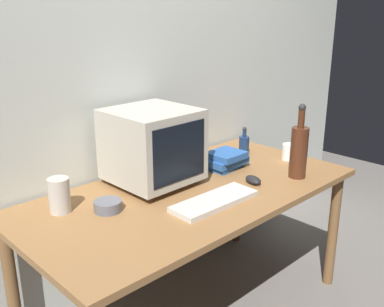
{
  "coord_description": "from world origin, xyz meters",
  "views": [
    {
      "loc": [
        -1.35,
        -1.39,
        1.52
      ],
      "look_at": [
        0.0,
        0.0,
        0.88
      ],
      "focal_mm": 41.32,
      "sensor_mm": 36.0,
      "label": 1
    }
  ],
  "objects_px": {
    "crt_monitor": "(152,146)",
    "cd_spindle": "(108,206)",
    "mug": "(289,152)",
    "keyboard": "(215,201)",
    "computer_mouse": "(253,180)",
    "bottle_short": "(244,144)",
    "book_stack": "(226,160)",
    "bottle_tall": "(299,150)",
    "metal_canister": "(59,195)"
  },
  "relations": [
    {
      "from": "crt_monitor",
      "to": "cd_spindle",
      "type": "xyz_separation_m",
      "value": [
        -0.33,
        -0.1,
        -0.17
      ]
    },
    {
      "from": "mug",
      "to": "keyboard",
      "type": "bearing_deg",
      "value": -171.17
    },
    {
      "from": "computer_mouse",
      "to": "bottle_short",
      "type": "relative_size",
      "value": 0.6
    },
    {
      "from": "computer_mouse",
      "to": "keyboard",
      "type": "bearing_deg",
      "value": -157.83
    },
    {
      "from": "computer_mouse",
      "to": "cd_spindle",
      "type": "bearing_deg",
      "value": 177.54
    },
    {
      "from": "book_stack",
      "to": "cd_spindle",
      "type": "distance_m",
      "value": 0.75
    },
    {
      "from": "computer_mouse",
      "to": "bottle_short",
      "type": "height_order",
      "value": "bottle_short"
    },
    {
      "from": "crt_monitor",
      "to": "bottle_tall",
      "type": "relative_size",
      "value": 1.04
    },
    {
      "from": "keyboard",
      "to": "bottle_short",
      "type": "distance_m",
      "value": 0.72
    },
    {
      "from": "computer_mouse",
      "to": "cd_spindle",
      "type": "height_order",
      "value": "cd_spindle"
    },
    {
      "from": "keyboard",
      "to": "bottle_short",
      "type": "height_order",
      "value": "bottle_short"
    },
    {
      "from": "bottle_short",
      "to": "cd_spindle",
      "type": "xyz_separation_m",
      "value": [
        -1.0,
        -0.09,
        -0.04
      ]
    },
    {
      "from": "cd_spindle",
      "to": "mug",
      "type": "bearing_deg",
      "value": -7.68
    },
    {
      "from": "bottle_short",
      "to": "cd_spindle",
      "type": "distance_m",
      "value": 1.01
    },
    {
      "from": "keyboard",
      "to": "metal_canister",
      "type": "xyz_separation_m",
      "value": [
        -0.52,
        0.4,
        0.06
      ]
    },
    {
      "from": "bottle_tall",
      "to": "keyboard",
      "type": "bearing_deg",
      "value": 172.58
    },
    {
      "from": "computer_mouse",
      "to": "cd_spindle",
      "type": "distance_m",
      "value": 0.73
    },
    {
      "from": "cd_spindle",
      "to": "metal_canister",
      "type": "xyz_separation_m",
      "value": [
        -0.15,
        0.13,
        0.05
      ]
    },
    {
      "from": "crt_monitor",
      "to": "keyboard",
      "type": "height_order",
      "value": "crt_monitor"
    },
    {
      "from": "cd_spindle",
      "to": "crt_monitor",
      "type": "bearing_deg",
      "value": 17.19
    },
    {
      "from": "bottle_tall",
      "to": "bottle_short",
      "type": "bearing_deg",
      "value": 78.09
    },
    {
      "from": "keyboard",
      "to": "mug",
      "type": "height_order",
      "value": "mug"
    },
    {
      "from": "mug",
      "to": "bottle_short",
      "type": "bearing_deg",
      "value": 116.19
    },
    {
      "from": "computer_mouse",
      "to": "bottle_tall",
      "type": "relative_size",
      "value": 0.26
    },
    {
      "from": "keyboard",
      "to": "metal_canister",
      "type": "distance_m",
      "value": 0.66
    },
    {
      "from": "computer_mouse",
      "to": "metal_canister",
      "type": "height_order",
      "value": "metal_canister"
    },
    {
      "from": "bottle_short",
      "to": "cd_spindle",
      "type": "bearing_deg",
      "value": -175.16
    },
    {
      "from": "crt_monitor",
      "to": "bottle_tall",
      "type": "xyz_separation_m",
      "value": [
        0.58,
        -0.44,
        -0.05
      ]
    },
    {
      "from": "crt_monitor",
      "to": "bottle_short",
      "type": "distance_m",
      "value": 0.68
    },
    {
      "from": "mug",
      "to": "metal_canister",
      "type": "relative_size",
      "value": 0.8
    },
    {
      "from": "keyboard",
      "to": "book_stack",
      "type": "height_order",
      "value": "book_stack"
    },
    {
      "from": "bottle_tall",
      "to": "book_stack",
      "type": "relative_size",
      "value": 1.72
    },
    {
      "from": "crt_monitor",
      "to": "computer_mouse",
      "type": "distance_m",
      "value": 0.52
    },
    {
      "from": "bottle_tall",
      "to": "book_stack",
      "type": "distance_m",
      "value": 0.38
    },
    {
      "from": "computer_mouse",
      "to": "book_stack",
      "type": "xyz_separation_m",
      "value": [
        0.06,
        0.23,
        0.03
      ]
    },
    {
      "from": "mug",
      "to": "cd_spindle",
      "type": "height_order",
      "value": "mug"
    },
    {
      "from": "crt_monitor",
      "to": "mug",
      "type": "distance_m",
      "value": 0.84
    },
    {
      "from": "crt_monitor",
      "to": "mug",
      "type": "relative_size",
      "value": 3.27
    },
    {
      "from": "book_stack",
      "to": "metal_canister",
      "type": "bearing_deg",
      "value": 171.32
    },
    {
      "from": "book_stack",
      "to": "keyboard",
      "type": "bearing_deg",
      "value": -144.78
    },
    {
      "from": "computer_mouse",
      "to": "metal_canister",
      "type": "bearing_deg",
      "value": 172.77
    },
    {
      "from": "crt_monitor",
      "to": "metal_canister",
      "type": "bearing_deg",
      "value": 176.67
    },
    {
      "from": "cd_spindle",
      "to": "book_stack",
      "type": "bearing_deg",
      "value": -0.41
    },
    {
      "from": "bottle_short",
      "to": "metal_canister",
      "type": "relative_size",
      "value": 1.11
    },
    {
      "from": "bottle_tall",
      "to": "cd_spindle",
      "type": "bearing_deg",
      "value": 159.78
    },
    {
      "from": "crt_monitor",
      "to": "mug",
      "type": "xyz_separation_m",
      "value": [
        0.79,
        -0.25,
        -0.15
      ]
    },
    {
      "from": "cd_spindle",
      "to": "computer_mouse",
      "type": "bearing_deg",
      "value": -19.03
    },
    {
      "from": "crt_monitor",
      "to": "cd_spindle",
      "type": "relative_size",
      "value": 3.27
    },
    {
      "from": "bottle_short",
      "to": "metal_canister",
      "type": "distance_m",
      "value": 1.15
    },
    {
      "from": "book_stack",
      "to": "mug",
      "type": "xyz_separation_m",
      "value": [
        0.37,
        -0.15,
        -0.0
      ]
    }
  ]
}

